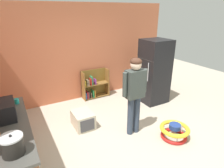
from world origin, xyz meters
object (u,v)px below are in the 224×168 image
(standing_person, at_px, (135,90))
(baby_walker, at_px, (174,131))
(crock_pot, at_px, (12,145))
(microwave, at_px, (2,111))
(kitchen_counter, at_px, (12,151))
(refrigerator, at_px, (154,72))
(banana_bunch, at_px, (9,106))
(bookshelf, at_px, (93,86))
(teal_cup, at_px, (17,101))
(pet_carrier, at_px, (83,120))

(standing_person, relative_size, baby_walker, 2.75)
(baby_walker, bearing_deg, crock_pot, -177.86)
(baby_walker, bearing_deg, microwave, 164.26)
(kitchen_counter, xyz_separation_m, microwave, (-0.01, 0.25, 0.59))
(kitchen_counter, bearing_deg, refrigerator, 15.15)
(standing_person, bearing_deg, microwave, 173.61)
(standing_person, relative_size, banana_bunch, 10.64)
(kitchen_counter, distance_m, standing_person, 2.38)
(refrigerator, bearing_deg, bookshelf, 143.09)
(kitchen_counter, distance_m, banana_bunch, 0.79)
(microwave, bearing_deg, banana_bunch, 77.68)
(banana_bunch, relative_size, teal_cup, 1.64)
(baby_walker, distance_m, pet_carrier, 1.99)
(kitchen_counter, distance_m, bookshelf, 3.10)
(pet_carrier, distance_m, crock_pot, 2.15)
(kitchen_counter, height_order, teal_cup, teal_cup)
(bookshelf, distance_m, baby_walker, 2.74)
(bookshelf, height_order, microwave, microwave)
(baby_walker, bearing_deg, pet_carrier, 138.88)
(refrigerator, xyz_separation_m, teal_cup, (-3.51, -0.29, 0.06))
(crock_pot, height_order, teal_cup, crock_pot)
(microwave, bearing_deg, refrigerator, 11.49)
(kitchen_counter, relative_size, banana_bunch, 12.77)
(kitchen_counter, distance_m, baby_walker, 3.02)
(kitchen_counter, height_order, banana_bunch, banana_bunch)
(baby_walker, relative_size, banana_bunch, 3.87)
(pet_carrier, relative_size, banana_bunch, 3.54)
(refrigerator, height_order, bookshelf, refrigerator)
(teal_cup, bearing_deg, pet_carrier, 0.25)
(refrigerator, bearing_deg, pet_carrier, -172.92)
(baby_walker, distance_m, teal_cup, 3.14)
(standing_person, distance_m, baby_walker, 1.21)
(refrigerator, xyz_separation_m, standing_person, (-1.40, -1.02, 0.12))
(kitchen_counter, relative_size, bookshelf, 2.34)
(microwave, xyz_separation_m, crock_pot, (0.08, -0.94, -0.02))
(standing_person, height_order, teal_cup, standing_person)
(standing_person, relative_size, teal_cup, 17.47)
(microwave, bearing_deg, crock_pot, -84.91)
(kitchen_counter, distance_m, crock_pot, 0.90)
(refrigerator, distance_m, pet_carrier, 2.39)
(bookshelf, relative_size, crock_pot, 3.16)
(pet_carrier, distance_m, banana_bunch, 1.57)
(baby_walker, distance_m, crock_pot, 3.01)
(baby_walker, xyz_separation_m, banana_bunch, (-2.88, 1.21, 0.77))
(crock_pot, bearing_deg, teal_cup, 84.49)
(baby_walker, height_order, teal_cup, teal_cup)
(crock_pot, distance_m, teal_cup, 1.42)
(microwave, relative_size, banana_bunch, 3.08)
(refrigerator, height_order, standing_person, refrigerator)
(baby_walker, bearing_deg, banana_bunch, 157.27)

